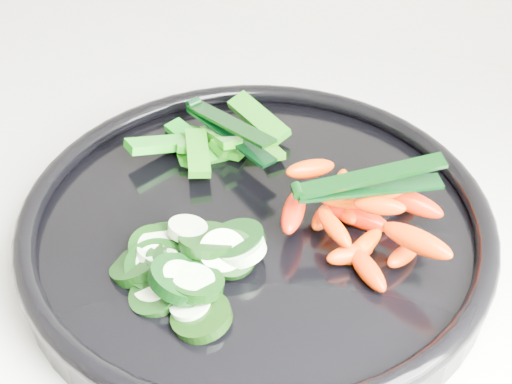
% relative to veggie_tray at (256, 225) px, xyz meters
% --- Properties ---
extents(veggie_tray, '(0.46, 0.46, 0.04)m').
position_rel_veggie_tray_xyz_m(veggie_tray, '(0.00, 0.00, 0.00)').
color(veggie_tray, black).
rests_on(veggie_tray, counter).
extents(cucumber_pile, '(0.12, 0.12, 0.04)m').
position_rel_veggie_tray_xyz_m(cucumber_pile, '(-0.02, -0.07, 0.01)').
color(cucumber_pile, black).
rests_on(cucumber_pile, veggie_tray).
extents(carrot_pile, '(0.15, 0.16, 0.05)m').
position_rel_veggie_tray_xyz_m(carrot_pile, '(0.08, 0.03, 0.02)').
color(carrot_pile, '#DD4A00').
rests_on(carrot_pile, veggie_tray).
extents(pepper_pile, '(0.13, 0.13, 0.04)m').
position_rel_veggie_tray_xyz_m(pepper_pile, '(-0.08, 0.07, 0.01)').
color(pepper_pile, '#1A690A').
rests_on(pepper_pile, veggie_tray).
extents(tong_carrot, '(0.10, 0.08, 0.02)m').
position_rel_veggie_tray_xyz_m(tong_carrot, '(0.08, 0.03, 0.05)').
color(tong_carrot, black).
rests_on(tong_carrot, carrot_pile).
extents(tong_pepper, '(0.11, 0.06, 0.02)m').
position_rel_veggie_tray_xyz_m(tong_pepper, '(-0.07, 0.07, 0.03)').
color(tong_pepper, black).
rests_on(tong_pepper, pepper_pile).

